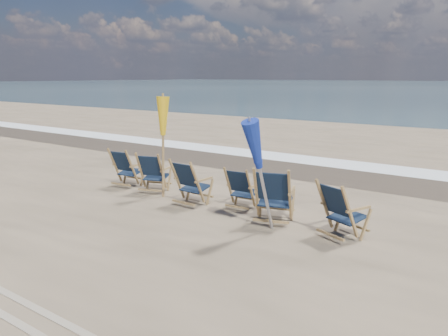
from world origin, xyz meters
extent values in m
cube|color=silver|center=(0.00, 8.30, 0.00)|extent=(200.00, 1.40, 0.01)
cube|color=#42362A|center=(0.00, 6.80, 0.00)|extent=(200.00, 2.60, 0.00)
cylinder|color=olive|center=(-1.77, 2.34, 1.12)|extent=(0.06, 0.06, 2.24)
cone|color=gold|center=(-1.77, 2.34, 1.76)|extent=(0.30, 0.30, 0.85)
cylinder|color=#A5A5AD|center=(1.27, 1.54, 1.05)|extent=(0.06, 0.06, 2.10)
cone|color=navy|center=(1.27, 1.54, 1.62)|extent=(0.30, 0.30, 0.85)
camera|label=1|loc=(4.89, -4.77, 2.71)|focal=35.00mm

